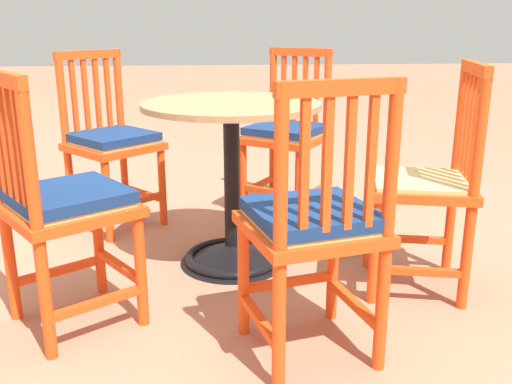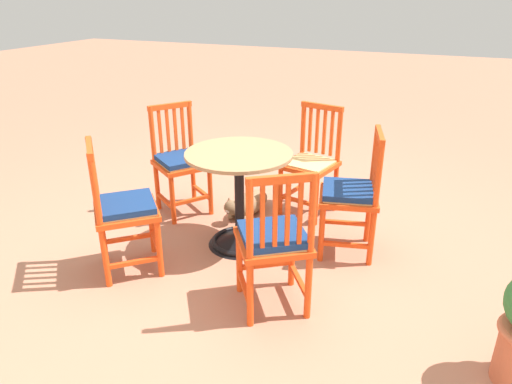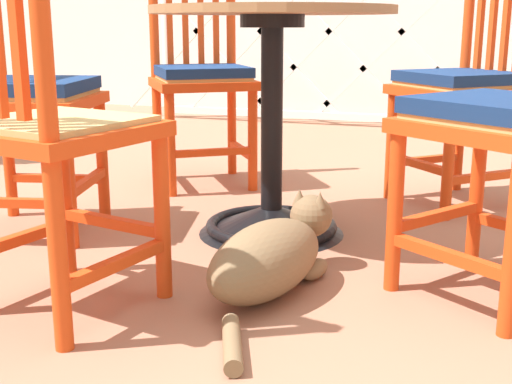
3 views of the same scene
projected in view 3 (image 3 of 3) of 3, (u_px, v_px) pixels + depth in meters
ground_plane at (217, 243)px, 2.15m from camera, size 24.00×24.00×0.00m
lattice_fence_panel at (329, 31)px, 4.51m from camera, size 3.04×0.06×1.25m
cafe_table at (272, 149)px, 2.18m from camera, size 0.76×0.76×0.73m
orange_chair_by_planter at (509, 123)px, 1.62m from camera, size 0.56×0.56×0.91m
orange_chair_near_fence at (463, 87)px, 2.53m from camera, size 0.57×0.57×0.91m
orange_chair_tucked_in at (201, 80)px, 2.85m from camera, size 0.56×0.56×0.91m
orange_chair_facing_out at (24, 97)px, 2.18m from camera, size 0.48×0.48×0.91m
orange_chair_at_corner at (46, 133)px, 1.55m from camera, size 0.48×0.48×0.91m
tabby_cat at (274, 256)px, 1.75m from camera, size 0.29×0.75×0.23m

